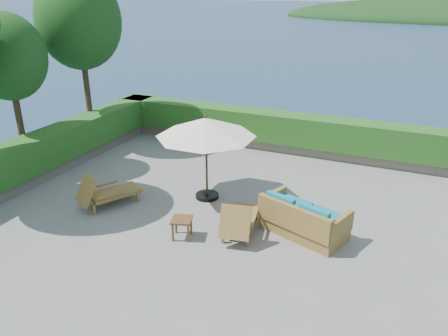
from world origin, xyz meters
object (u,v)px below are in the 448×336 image
at_px(lounge_left, 106,192).
at_px(side_table, 182,222).
at_px(wicker_loveseat, 302,220).
at_px(patio_umbrella, 206,128).
at_px(lounge_right, 239,219).

distance_m(lounge_left, side_table, 2.70).
bearing_deg(lounge_left, wicker_loveseat, 35.88).
height_order(patio_umbrella, side_table, patio_umbrella).
relative_size(side_table, wicker_loveseat, 0.26).
distance_m(side_table, wicker_loveseat, 2.82).
xyz_separation_m(side_table, wicker_loveseat, (2.52, 1.26, -0.03)).
distance_m(lounge_right, wicker_loveseat, 1.48).
bearing_deg(lounge_right, patio_umbrella, 125.47).
height_order(side_table, wicker_loveseat, wicker_loveseat).
bearing_deg(side_table, lounge_left, 167.04).
bearing_deg(lounge_right, wicker_loveseat, 11.68).
height_order(lounge_left, side_table, lounge_left).
relative_size(patio_umbrella, side_table, 6.06).
height_order(lounge_left, lounge_right, lounge_right).
height_order(lounge_right, side_table, lounge_right).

